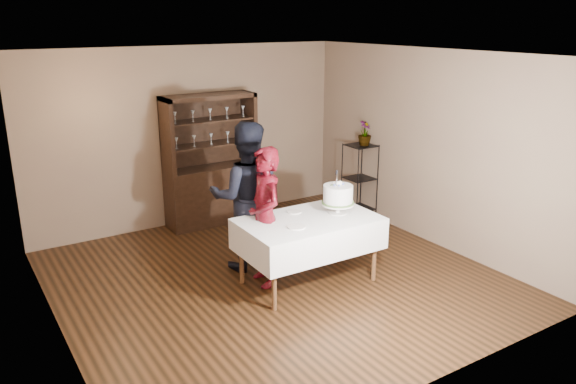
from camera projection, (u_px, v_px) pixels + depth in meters
name	position (u px, v px, depth m)	size (l,w,h in m)	color
floor	(276.00, 278.00, 6.94)	(5.00, 5.00, 0.00)	black
ceiling	(275.00, 54.00, 6.13)	(5.00, 5.00, 0.00)	silver
back_wall	(191.00, 136.00, 8.55)	(5.00, 0.02, 2.70)	brown
wall_left	(47.00, 211.00, 5.25)	(0.02, 5.00, 2.70)	brown
wall_right	(429.00, 148.00, 7.81)	(0.02, 5.00, 2.70)	brown
china_hutch	(211.00, 181.00, 8.65)	(1.40, 0.48, 2.00)	black
plant_etagere	(360.00, 178.00, 8.88)	(0.42, 0.42, 1.20)	black
cake_table	(308.00, 234.00, 6.68)	(1.64, 1.02, 0.81)	silver
woman	(265.00, 217.00, 6.60)	(0.61, 0.40, 1.68)	#360407
man	(247.00, 197.00, 7.00)	(0.92, 0.72, 1.90)	black
cake	(338.00, 196.00, 6.74)	(0.40, 0.40, 0.55)	white
plate_near	(296.00, 227.00, 6.35)	(0.21, 0.21, 0.01)	white
plate_far	(294.00, 212.00, 6.83)	(0.18, 0.18, 0.01)	white
potted_plant	(365.00, 133.00, 8.64)	(0.21, 0.21, 0.38)	#4A6B33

